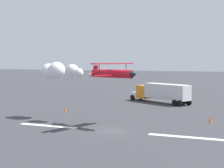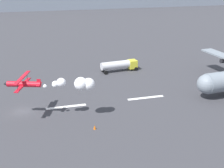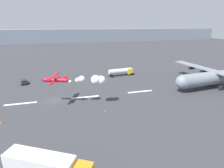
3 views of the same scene
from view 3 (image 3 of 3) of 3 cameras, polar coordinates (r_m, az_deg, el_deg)
ground_plane at (r=51.91m, az=-17.88°, el=-4.94°), size 440.00×440.00×0.00m
runway_stripe_2 at (r=53.15m, az=-27.05°, el=-5.59°), size 8.00×0.90×0.01m
runway_stripe_3 at (r=52.04m, az=-8.52°, el=-4.14°), size 8.00×0.90×0.01m
runway_stripe_4 at (r=56.27m, az=8.87°, el=-2.39°), size 8.00×0.90×0.01m
mountain_ridge_distant at (r=214.15m, az=-16.64°, el=14.40°), size 396.00×16.00×14.51m
cargo_transport_plane at (r=66.19m, az=29.25°, el=1.81°), size 28.41×36.45×11.51m
stunt_biplane_red at (r=45.09m, az=-8.27°, el=1.31°), size 15.82×8.10×2.49m
semi_truck_orange at (r=27.08m, az=-19.20°, el=-23.72°), size 13.14×9.12×3.70m
fuel_tanker_truck at (r=72.56m, az=2.86°, el=4.03°), size 10.20×3.74×2.90m
airport_staff_sedan at (r=69.69m, az=-26.18°, el=0.69°), size 2.73×4.52×1.52m
traffic_cone_near at (r=44.82m, az=-31.66°, el=-10.27°), size 0.44×0.44×0.75m
traffic_cone_far at (r=43.01m, az=-2.09°, el=-8.46°), size 0.44×0.44×0.75m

